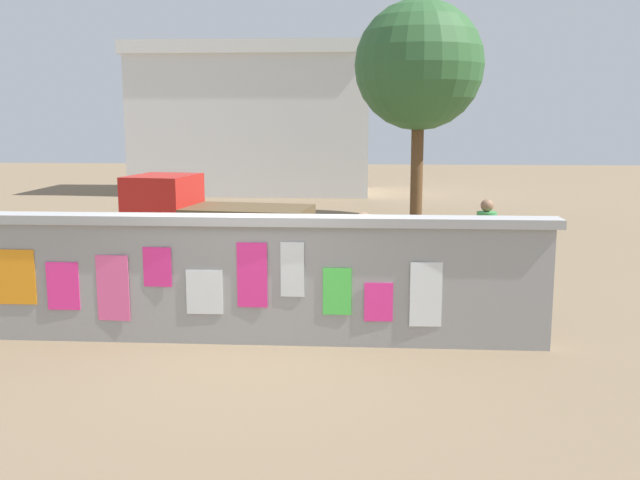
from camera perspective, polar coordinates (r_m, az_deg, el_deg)
ground at (r=17.57m, az=-1.04°, el=-0.13°), size 60.00×60.00×0.00m
poster_wall at (r=9.60m, az=-5.09°, el=-3.01°), size 7.90×0.42×1.72m
auto_rickshaw_truck at (r=14.58m, az=-8.72°, el=1.33°), size 3.78×2.01×1.85m
motorcycle at (r=12.38m, az=3.03°, el=-2.11°), size 1.90×0.56×0.87m
bicycle_near at (r=10.91m, az=11.95°, el=-4.45°), size 1.71×0.44×0.95m
bicycle_far at (r=14.68m, az=8.35°, el=-0.73°), size 1.69×0.49×0.95m
person_walking at (r=12.67m, az=13.03°, el=0.33°), size 0.45×0.45×1.62m
person_bystander at (r=10.67m, az=3.44°, el=-1.15°), size 0.41×0.41×1.62m
tree_roadside at (r=21.35m, az=7.88°, el=13.53°), size 3.71×3.71×6.34m
building_background at (r=29.38m, az=-5.27°, el=9.54°), size 9.50×4.58×5.85m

